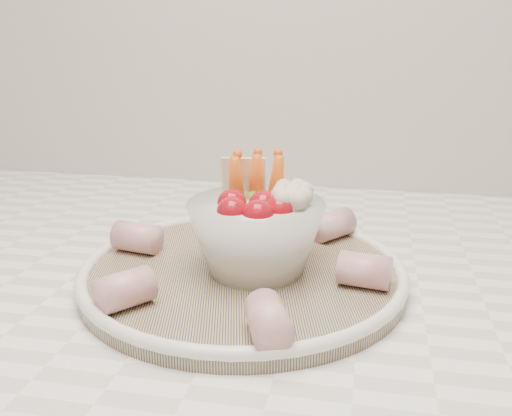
# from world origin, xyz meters

# --- Properties ---
(serving_platter) EXTENTS (0.38, 0.38, 0.02)m
(serving_platter) POSITION_xyz_m (0.00, 1.40, 0.93)
(serving_platter) COLOR navy
(serving_platter) RESTS_ON kitchen_counter
(veggie_bowl) EXTENTS (0.13, 0.13, 0.11)m
(veggie_bowl) POSITION_xyz_m (0.02, 1.40, 0.98)
(veggie_bowl) COLOR silver
(veggie_bowl) RESTS_ON serving_platter
(cured_meat_rolls) EXTENTS (0.28, 0.30, 0.03)m
(cured_meat_rolls) POSITION_xyz_m (0.00, 1.40, 0.95)
(cured_meat_rolls) COLOR #BD5665
(cured_meat_rolls) RESTS_ON serving_platter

